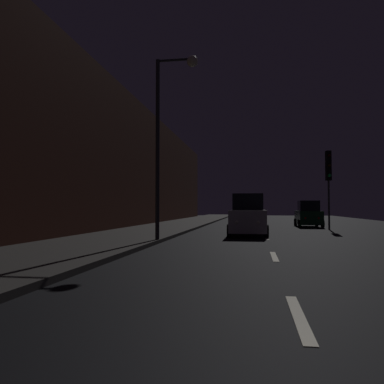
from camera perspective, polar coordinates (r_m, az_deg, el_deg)
ground at (r=26.70m, az=10.46°, el=-5.33°), size 25.26×84.00×0.02m
sidewalk_left at (r=27.33m, az=-3.20°, el=-5.11°), size 4.40×84.00×0.15m
building_facade_left at (r=24.86m, az=-10.82°, el=4.92°), size 0.80×63.00×9.04m
lane_centerline at (r=19.60m, az=10.91°, el=-6.39°), size 0.16×31.19×0.01m
traffic_light_far_right at (r=25.87m, az=19.67°, el=2.82°), size 0.36×0.48×5.03m
streetlamp_overhead at (r=15.45m, az=-3.49°, el=10.68°), size 1.70×0.44×7.40m
car_approaching_headlights at (r=19.51m, az=8.36°, el=-3.63°), size 1.92×4.16×2.09m
car_parked_right_far at (r=29.11m, az=16.93°, el=-3.28°), size 1.74×3.78×1.90m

